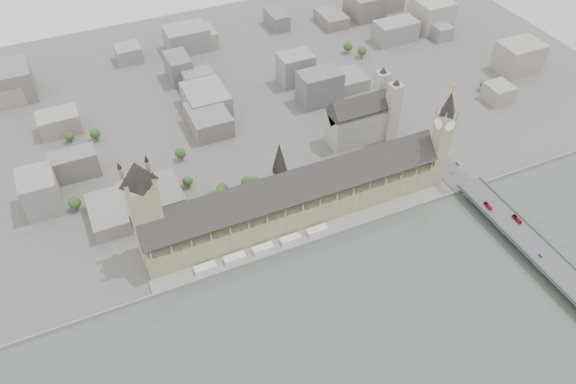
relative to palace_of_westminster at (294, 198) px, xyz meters
name	(u,v)px	position (x,y,z in m)	size (l,w,h in m)	color
ground	(303,231)	(0.00, -19.70, -22.71)	(900.00, 900.00, 0.00)	#595651
embankment_wall	(311,242)	(0.00, -34.70, -21.21)	(600.00, 1.50, 3.00)	slate
river_terrace	(307,236)	(0.00, -27.20, -21.71)	(270.00, 15.00, 2.00)	slate
terrace_tents	(263,248)	(-40.00, -26.70, -18.71)	(118.00, 7.00, 4.00)	silver
palace_of_westminster	(294,198)	(0.00, 0.00, 0.00)	(265.00, 40.73, 55.44)	gray
elizabeth_tower	(443,132)	(138.00, -11.70, 35.38)	(17.00, 17.00, 107.50)	gray
victoria_tower	(145,207)	(-122.00, 6.30, 32.50)	(30.00, 30.00, 100.00)	gray
central_tower	(280,166)	(-10.00, 6.30, 35.21)	(13.00, 13.00, 48.00)	tan
westminster_bridge	(522,239)	(162.00, -107.20, -17.58)	(25.00, 325.00, 10.25)	#474749
bridge_parapets	(563,273)	(162.00, -151.70, -11.88)	(25.00, 235.00, 1.15)	#325B41
westminster_abbey	(363,118)	(110.92, 75.30, 2.38)	(68.00, 36.00, 64.00)	#A5A095
city_skyline_inland	(210,75)	(0.00, 225.30, -3.71)	(720.00, 360.00, 38.00)	gray
park_trees	(265,185)	(-10.00, 40.30, -15.21)	(110.00, 30.00, 15.00)	#234518
red_bus_north	(488,206)	(155.86, -68.19, -11.10)	(2.28, 9.77, 2.72)	red
red_bus_south	(517,219)	(167.86, -91.51, -10.98)	(2.47, 10.57, 2.94)	#A31414
car_blue	(540,256)	(157.89, -131.01, -11.82)	(1.51, 3.76, 1.28)	#1A48AA
car_approach	(458,164)	(166.67, -10.53, -11.73)	(2.04, 5.03, 1.46)	gray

